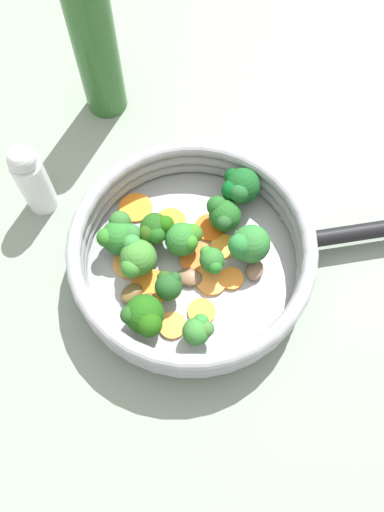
# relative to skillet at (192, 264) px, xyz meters

# --- Properties ---
(ground_plane) EXTENTS (4.00, 4.00, 0.00)m
(ground_plane) POSITION_rel_skillet_xyz_m (0.00, 0.00, -0.01)
(ground_plane) COLOR gray
(skillet) EXTENTS (0.27, 0.27, 0.02)m
(skillet) POSITION_rel_skillet_xyz_m (0.00, 0.00, 0.00)
(skillet) COLOR #939699
(skillet) RESTS_ON ground_plane
(skillet_rim_wall) EXTENTS (0.29, 0.29, 0.05)m
(skillet_rim_wall) POSITION_rel_skillet_xyz_m (0.00, 0.00, 0.04)
(skillet_rim_wall) COLOR #90929B
(skillet_rim_wall) RESTS_ON skillet
(skillet_handle) EXTENTS (0.05, 0.21, 0.02)m
(skillet_handle) POSITION_rel_skillet_xyz_m (0.03, 0.24, 0.02)
(skillet_handle) COLOR black
(skillet_handle) RESTS_ON skillet
(skillet_rivet_left) EXTENTS (0.01, 0.01, 0.01)m
(skillet_rivet_left) POSITION_rel_skillet_xyz_m (0.05, 0.12, 0.01)
(skillet_rivet_left) COLOR #95949A
(skillet_rivet_left) RESTS_ON skillet
(skillet_rivet_right) EXTENTS (0.01, 0.01, 0.01)m
(skillet_rivet_right) POSITION_rel_skillet_xyz_m (-0.02, 0.13, 0.01)
(skillet_rivet_right) COLOR #989895
(skillet_rivet_right) RESTS_ON skillet
(carrot_slice_0) EXTENTS (0.05, 0.05, 0.00)m
(carrot_slice_0) POSITION_rel_skillet_xyz_m (-0.04, 0.03, 0.01)
(carrot_slice_0) COLOR #E65C11
(carrot_slice_0) RESTS_ON skillet
(carrot_slice_1) EXTENTS (0.04, 0.04, 0.01)m
(carrot_slice_1) POSITION_rel_skillet_xyz_m (0.04, 0.04, 0.01)
(carrot_slice_1) COLOR orange
(carrot_slice_1) RESTS_ON skillet
(carrot_slice_2) EXTENTS (0.04, 0.04, 0.00)m
(carrot_slice_2) POSITION_rel_skillet_xyz_m (0.07, -0.05, 0.01)
(carrot_slice_2) COLOR orange
(carrot_slice_2) RESTS_ON skillet
(carrot_slice_3) EXTENTS (0.05, 0.05, 0.00)m
(carrot_slice_3) POSITION_rel_skillet_xyz_m (-0.02, -0.07, 0.01)
(carrot_slice_3) COLOR #F0973C
(carrot_slice_3) RESTS_ON skillet
(carrot_slice_4) EXTENTS (0.04, 0.04, 0.01)m
(carrot_slice_4) POSITION_rel_skillet_xyz_m (0.03, 0.01, 0.01)
(carrot_slice_4) COLOR orange
(carrot_slice_4) RESTS_ON skillet
(carrot_slice_5) EXTENTS (0.03, 0.03, 0.00)m
(carrot_slice_5) POSITION_rel_skillet_xyz_m (-0.01, 0.04, 0.01)
(carrot_slice_5) COLOR orange
(carrot_slice_5) RESTS_ON skillet
(carrot_slice_6) EXTENTS (0.04, 0.04, 0.00)m
(carrot_slice_6) POSITION_rel_skillet_xyz_m (0.07, -0.01, 0.01)
(carrot_slice_6) COLOR orange
(carrot_slice_6) RESTS_ON skillet
(carrot_slice_7) EXTENTS (0.06, 0.06, 0.00)m
(carrot_slice_7) POSITION_rel_skillet_xyz_m (-0.06, -0.01, 0.01)
(carrot_slice_7) COLOR orange
(carrot_slice_7) RESTS_ON skillet
(carrot_slice_8) EXTENTS (0.05, 0.05, 0.00)m
(carrot_slice_8) POSITION_rel_skillet_xyz_m (0.00, 0.01, 0.01)
(carrot_slice_8) COLOR orange
(carrot_slice_8) RESTS_ON skillet
(carrot_slice_9) EXTENTS (0.06, 0.06, 0.00)m
(carrot_slice_9) POSITION_rel_skillet_xyz_m (-0.09, -0.05, 0.01)
(carrot_slice_9) COLOR orange
(carrot_slice_9) RESTS_ON skillet
(carrot_slice_10) EXTENTS (0.07, 0.07, 0.00)m
(carrot_slice_10) POSITION_rel_skillet_xyz_m (0.02, -0.06, 0.01)
(carrot_slice_10) COLOR orange
(carrot_slice_10) RESTS_ON skillet
(broccoli_floret_0) EXTENTS (0.03, 0.04, 0.04)m
(broccoli_floret_0) POSITION_rel_skillet_xyz_m (0.09, -0.02, 0.03)
(broccoli_floret_0) COLOR #8BB262
(broccoli_floret_0) RESTS_ON skillet
(broccoli_floret_1) EXTENTS (0.04, 0.04, 0.05)m
(broccoli_floret_1) POSITION_rel_skillet_xyz_m (-0.04, -0.03, 0.04)
(broccoli_floret_1) COLOR #8BAD61
(broccoli_floret_1) RESTS_ON skillet
(broccoli_floret_2) EXTENTS (0.04, 0.05, 0.05)m
(broccoli_floret_2) POSITION_rel_skillet_xyz_m (-0.02, -0.00, 0.04)
(broccoli_floret_2) COLOR #6A964F
(broccoli_floret_2) RESTS_ON skillet
(broccoli_floret_3) EXTENTS (0.04, 0.03, 0.04)m
(broccoli_floret_3) POSITION_rel_skillet_xyz_m (0.03, -0.04, 0.03)
(broccoli_floret_3) COLOR #86AF5E
(broccoli_floret_3) RESTS_ON skillet
(broccoli_floret_4) EXTENTS (0.05, 0.05, 0.05)m
(broccoli_floret_4) POSITION_rel_skillet_xyz_m (0.01, 0.06, 0.04)
(broccoli_floret_4) COLOR #8DB268
(broccoli_floret_4) RESTS_ON skillet
(broccoli_floret_5) EXTENTS (0.05, 0.05, 0.06)m
(broccoli_floret_5) POSITION_rel_skillet_xyz_m (-0.06, 0.08, 0.04)
(broccoli_floret_5) COLOR #5F9453
(broccoli_floret_5) RESTS_ON skillet
(broccoli_floret_6) EXTENTS (0.05, 0.05, 0.05)m
(broccoli_floret_6) POSITION_rel_skillet_xyz_m (0.06, -0.07, 0.04)
(broccoli_floret_6) COLOR #66974B
(broccoli_floret_6) RESTS_ON skillet
(broccoli_floret_7) EXTENTS (0.04, 0.03, 0.04)m
(broccoli_floret_7) POSITION_rel_skillet_xyz_m (0.02, 0.02, 0.03)
(broccoli_floret_7) COLOR #6A9054
(broccoli_floret_7) RESTS_ON skillet
(broccoli_floret_8) EXTENTS (0.05, 0.04, 0.04)m
(broccoli_floret_8) POSITION_rel_skillet_xyz_m (-0.04, 0.05, 0.03)
(broccoli_floret_8) COLOR #80AC5C
(broccoli_floret_8) RESTS_ON skillet
(broccoli_floret_9) EXTENTS (0.05, 0.05, 0.05)m
(broccoli_floret_9) POSITION_rel_skillet_xyz_m (-0.01, -0.06, 0.04)
(broccoli_floret_9) COLOR #80B55E
(broccoli_floret_9) RESTS_ON skillet
(broccoli_floret_10) EXTENTS (0.05, 0.05, 0.05)m
(broccoli_floret_10) POSITION_rel_skillet_xyz_m (-0.05, -0.08, 0.04)
(broccoli_floret_10) COLOR #618B4D
(broccoli_floret_10) RESTS_ON skillet
(mushroom_piece_0) EXTENTS (0.03, 0.03, 0.01)m
(mushroom_piece_0) POSITION_rel_skillet_xyz_m (0.04, 0.07, 0.02)
(mushroom_piece_0) COLOR #7E5E4B
(mushroom_piece_0) RESTS_ON skillet
(mushroom_piece_1) EXTENTS (0.03, 0.04, 0.01)m
(mushroom_piece_1) POSITION_rel_skillet_xyz_m (0.02, -0.08, 0.02)
(mushroom_piece_1) COLOR brown
(mushroom_piece_1) RESTS_ON skillet
(mushroom_piece_2) EXTENTS (0.04, 0.04, 0.01)m
(mushroom_piece_2) POSITION_rel_skillet_xyz_m (0.02, -0.01, 0.01)
(mushroom_piece_2) COLOR brown
(mushroom_piece_2) RESTS_ON skillet
(mushroom_piece_3) EXTENTS (0.02, 0.02, 0.01)m
(mushroom_piece_3) POSITION_rel_skillet_xyz_m (0.04, -0.07, 0.01)
(mushroom_piece_3) COLOR brown
(mushroom_piece_3) RESTS_ON skillet
(salt_shaker) EXTENTS (0.04, 0.04, 0.11)m
(salt_shaker) POSITION_rel_skillet_xyz_m (-0.15, -0.16, 0.05)
(salt_shaker) COLOR white
(salt_shaker) RESTS_ON ground_plane
(oil_bottle) EXTENTS (0.06, 0.06, 0.27)m
(oil_bottle) POSITION_rel_skillet_xyz_m (-0.29, -0.04, 0.10)
(oil_bottle) COLOR #2D5B28
(oil_bottle) RESTS_ON ground_plane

